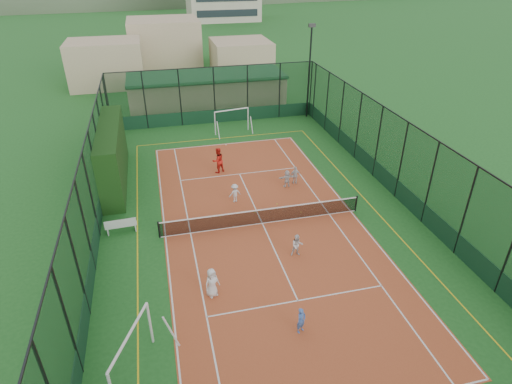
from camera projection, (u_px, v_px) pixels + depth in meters
The scene contains 18 objects.
ground at pixel (262, 224), 24.56m from camera, with size 300.00×300.00×0.00m, color #1E571F.
court_slab at pixel (262, 223), 24.56m from camera, with size 11.17×23.97×0.01m, color #A14323.
tennis_net at pixel (262, 216), 24.30m from camera, with size 11.67×0.12×1.06m, color black, non-canonical shape.
perimeter_fence at pixel (263, 185), 23.33m from camera, with size 18.12×34.12×5.00m, color #11341A, non-canonical shape.
floodlight_ne at pixel (309, 72), 38.32m from camera, with size 0.60×0.26×8.25m, color black, non-canonical shape.
clubhouse at pixel (207, 90), 42.37m from camera, with size 15.20×7.20×3.15m, color tan, non-canonical shape.
hedge_left at pixel (113, 155), 28.17m from camera, with size 1.33×8.86×3.88m, color black.
white_bench at pixel (121, 225), 23.59m from camera, with size 1.69×0.46×0.95m, color white, non-canonical shape.
futsal_goal_near at pixel (133, 356), 15.30m from camera, with size 0.94×3.24×2.09m, color white, non-canonical shape.
futsal_goal_far at pixel (232, 121), 36.35m from camera, with size 3.10×0.90×2.00m, color white, non-canonical shape.
child_near_left at pixel (212, 283), 19.11m from camera, with size 0.72×0.47×1.46m, color silver.
child_near_mid at pixel (301, 320), 17.33m from camera, with size 0.44×0.29×1.21m, color #4570C5.
child_near_right at pixel (297, 245), 21.71m from camera, with size 0.60×0.47×1.24m, color silver.
child_far_left at pixel (235, 193), 26.39m from camera, with size 0.79×0.45×1.22m, color silver.
child_far_right at pixel (295, 175), 28.46m from camera, with size 0.73×0.30×1.24m, color silver.
child_far_back at pixel (287, 178), 28.12m from camera, with size 1.09×0.35×1.17m, color silver.
coach at pixel (218, 160), 29.79m from camera, with size 0.88×0.69×1.82m, color red.
tennis_balls at pixel (269, 210), 25.73m from camera, with size 4.84×1.32×0.07m.
Camera 1 is at (-5.21, -19.79, 13.71)m, focal length 30.00 mm.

